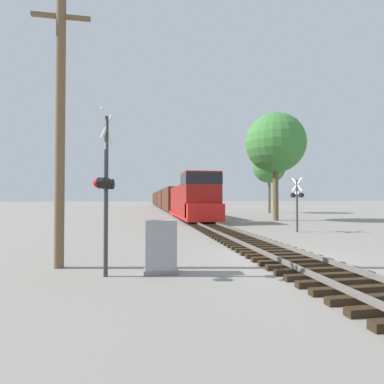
% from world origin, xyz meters
% --- Properties ---
extents(ground_plane, '(400.00, 400.00, 0.00)m').
position_xyz_m(ground_plane, '(0.00, 0.00, 0.00)').
color(ground_plane, gray).
extents(rail_track_bed, '(2.60, 160.00, 0.31)m').
position_xyz_m(rail_track_bed, '(0.00, -0.00, 0.14)').
color(rail_track_bed, black).
rests_on(rail_track_bed, ground).
extents(freight_train, '(3.08, 80.20, 4.43)m').
position_xyz_m(freight_train, '(0.00, 52.55, 1.98)').
color(freight_train, maroon).
rests_on(freight_train, ground).
extents(crossing_signal_near, '(0.50, 1.01, 4.66)m').
position_xyz_m(crossing_signal_near, '(-6.05, -1.40, 2.56)').
color(crossing_signal_near, '#333333').
rests_on(crossing_signal_near, ground).
extents(crossing_signal_far, '(0.53, 1.01, 3.55)m').
position_xyz_m(crossing_signal_far, '(4.94, 7.92, 2.17)').
color(crossing_signal_far, '#333333').
rests_on(crossing_signal_far, ground).
extents(relay_cabinet, '(0.99, 0.56, 1.55)m').
position_xyz_m(relay_cabinet, '(-4.48, -1.32, 0.76)').
color(relay_cabinet, slate).
rests_on(relay_cabinet, ground).
extents(utility_pole, '(1.80, 0.30, 8.60)m').
position_xyz_m(utility_pole, '(-7.59, -0.09, 4.42)').
color(utility_pole, brown).
rests_on(utility_pole, ground).
extents(tree_far_right, '(5.88, 5.88, 10.59)m').
position_xyz_m(tree_far_right, '(7.97, 17.52, 7.61)').
color(tree_far_right, brown).
rests_on(tree_far_right, ground).
extents(tree_mid_background, '(4.86, 4.86, 9.32)m').
position_xyz_m(tree_mid_background, '(13.70, 31.87, 6.86)').
color(tree_mid_background, brown).
rests_on(tree_mid_background, ground).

